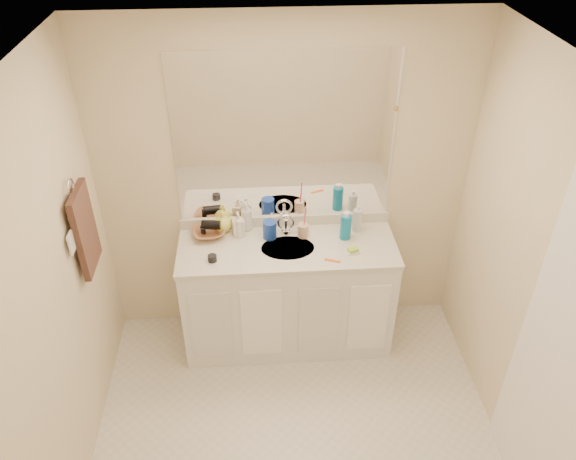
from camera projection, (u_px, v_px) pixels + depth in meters
The scene contains 30 objects.
floor at pixel (299, 453), 3.55m from camera, with size 2.60×2.60×0.00m, color silver.
ceiling at pixel (306, 88), 2.18m from camera, with size 2.60×2.60×0.02m, color white.
wall_back at pixel (285, 186), 3.93m from camera, with size 2.60×0.02×2.40m, color beige.
wall_left at pixel (42, 327), 2.79m from camera, with size 0.02×2.60×2.40m, color beige.
wall_right at pixel (548, 302), 2.94m from camera, with size 0.02×2.60×2.40m, color beige.
vanity_cabinet at pixel (288, 295), 4.15m from camera, with size 1.50×0.55×0.85m, color white.
countertop at pixel (287, 248), 3.90m from camera, with size 1.52×0.57×0.03m, color silver.
backsplash at pixel (285, 220), 4.08m from camera, with size 1.52×0.03×0.08m, color silver.
sink_basin at pixel (288, 249), 3.88m from camera, with size 0.37×0.37×0.02m, color beige.
faucet at pixel (286, 226), 3.99m from camera, with size 0.02×0.02×0.11m, color silver.
mirror at pixel (285, 140), 3.72m from camera, with size 1.48×0.01×1.20m, color white.
blue_mug at pixel (270, 230), 3.94m from camera, with size 0.10×0.10×0.13m, color #183BA5.
tan_cup at pixel (303, 231), 3.95m from camera, with size 0.07×0.07×0.10m, color beige.
toothbrush at pixel (305, 219), 3.90m from camera, with size 0.01×0.01×0.21m, color #EA3D5F.
mouthwash_bottle at pixel (346, 227), 3.92m from camera, with size 0.08×0.08×0.18m, color #0E77A9.
clear_pump_bottle at pixel (357, 220), 4.00m from camera, with size 0.06×0.06×0.17m, color silver.
soap_dish at pixel (353, 252), 3.83m from camera, with size 0.09×0.07×0.01m, color white.
green_soap at pixel (353, 249), 3.82m from camera, with size 0.07×0.05×0.02m, color #9BD634.
orange_comb at pixel (333, 261), 3.75m from camera, with size 0.11×0.02×0.00m, color orange.
dark_jar at pixel (212, 258), 3.74m from camera, with size 0.06×0.06×0.04m, color black.
extra_white_bottle at pixel (240, 229), 3.93m from camera, with size 0.04×0.04×0.14m, color white.
soap_bottle_white at pixel (246, 216), 4.00m from camera, with size 0.09×0.09×0.22m, color silver.
soap_bottle_cream at pixel (238, 224), 3.95m from camera, with size 0.08×0.08×0.18m, color #FAE5CC.
soap_bottle_yellow at pixel (223, 221), 4.00m from camera, with size 0.13×0.13×0.17m, color #EBF15D.
wicker_basket at pixel (209, 232), 3.98m from camera, with size 0.23×0.23×0.06m, color #965F3C.
hair_dryer at pixel (211, 225), 3.94m from camera, with size 0.07×0.07×0.13m, color black.
towel_ring at pixel (71, 187), 3.23m from camera, with size 0.11×0.11×0.01m, color silver.
hand_towel at pixel (85, 230), 3.40m from camera, with size 0.04×0.32×0.55m, color black.
switch_plate at pixel (71, 243), 3.21m from camera, with size 0.01×0.09×0.13m, color white.
door at pixel (562, 373), 2.81m from camera, with size 0.02×0.82×2.00m, color white.
Camera 1 is at (-0.22, -2.10, 3.19)m, focal length 35.00 mm.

